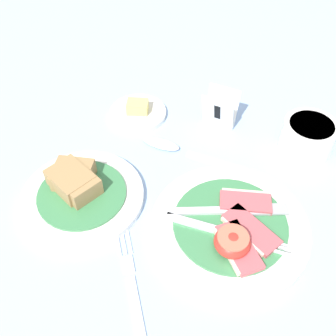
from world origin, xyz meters
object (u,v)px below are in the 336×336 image
Objects in this scene: fork_on_cloth at (132,288)px; breakfast_plate at (231,227)px; sugar_cup at (308,135)px; butter_dish at (138,112)px; bread_plate at (80,191)px; number_card at (220,109)px; teaspoon_by_saucer at (175,148)px.

breakfast_plate is at bearing -70.35° from fork_on_cloth.
breakfast_plate reaches higher than fork_on_cloth.
butter_dish is at bearing 179.36° from sugar_cup.
breakfast_plate is 0.24m from bread_plate.
bread_plate is 2.09× the size of sugar_cup.
number_card reaches higher than sugar_cup.
number_card is at bearing -117.51° from teaspoon_by_saucer.
breakfast_plate is 0.31m from butter_dish.
bread_plate reaches higher than fork_on_cloth.
number_card is at bearing 5.40° from butter_dish.
breakfast_plate reaches higher than butter_dish.
sugar_cup reaches higher than teaspoon_by_saucer.
fork_on_cloth is (0.11, -0.34, -0.01)m from butter_dish.
teaspoon_by_saucer is (-0.12, 0.14, -0.01)m from breakfast_plate.
number_card reaches higher than butter_dish.
butter_dish is at bearing -11.62° from fork_on_cloth.
breakfast_plate is 0.17m from fork_on_cloth.
sugar_cup reaches higher than bread_plate.
butter_dish is 0.65× the size of fork_on_cloth.
bread_plate is at bearing 57.88° from teaspoon_by_saucer.
breakfast_plate is 1.23× the size of teaspoon_by_saucer.
sugar_cup is 0.55× the size of fork_on_cloth.
breakfast_plate is 0.19m from teaspoon_by_saucer.
sugar_cup is (0.34, 0.21, 0.01)m from bread_plate.
bread_plate is 0.22m from butter_dish.
sugar_cup reaches higher than butter_dish.
teaspoon_by_saucer is at bearing -115.06° from number_card.
breakfast_plate is at bearing -114.68° from sugar_cup.
fork_on_cloth is at bearing -121.56° from sugar_cup.
fork_on_cloth is at bearing -87.89° from number_card.
sugar_cup is at bearing -60.77° from fork_on_cloth.
number_card is (-0.06, 0.23, 0.03)m from breakfast_plate.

